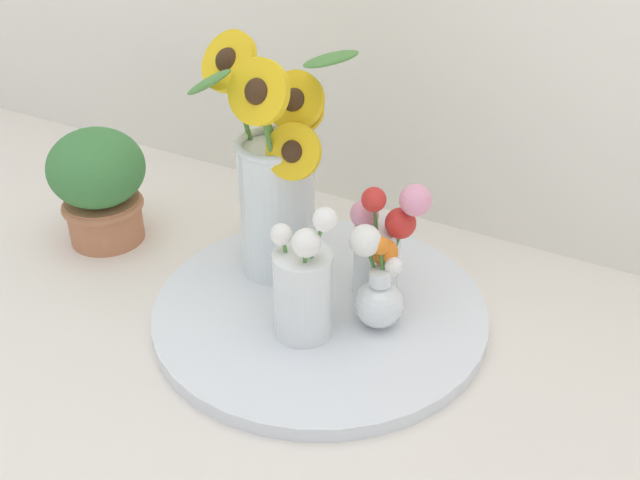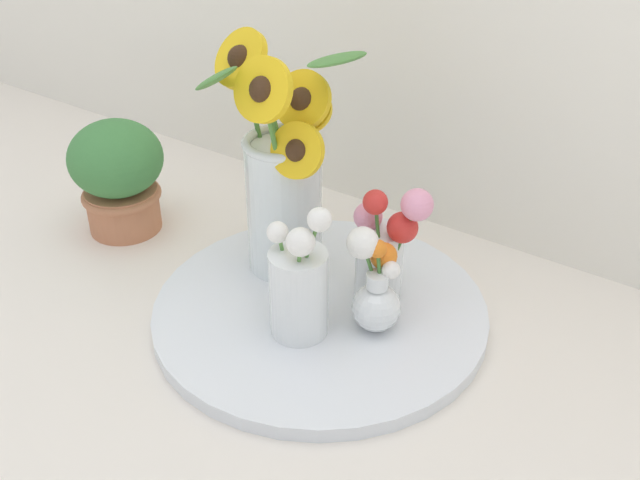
{
  "view_description": "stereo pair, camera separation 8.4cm",
  "coord_description": "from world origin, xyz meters",
  "px_view_note": "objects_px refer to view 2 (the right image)",
  "views": [
    {
      "loc": [
        0.42,
        -0.71,
        0.67
      ],
      "look_at": [
        0.02,
        0.03,
        0.13
      ],
      "focal_mm": 42.0,
      "sensor_mm": 36.0,
      "label": 1
    },
    {
      "loc": [
        0.5,
        -0.67,
        0.67
      ],
      "look_at": [
        0.02,
        0.03,
        0.13
      ],
      "focal_mm": 42.0,
      "sensor_mm": 36.0,
      "label": 2
    }
  ],
  "objects_px": {
    "serving_tray": "(320,311)",
    "mason_jar_sunflowers": "(283,177)",
    "vase_small_center": "(299,286)",
    "vase_bulb_right": "(375,287)",
    "potted_plant": "(118,173)",
    "vase_small_back": "(384,246)"
  },
  "relations": [
    {
      "from": "vase_bulb_right",
      "to": "potted_plant",
      "type": "bearing_deg",
      "value": 178.71
    },
    {
      "from": "mason_jar_sunflowers",
      "to": "serving_tray",
      "type": "bearing_deg",
      "value": -28.59
    },
    {
      "from": "serving_tray",
      "to": "mason_jar_sunflowers",
      "type": "relative_size",
      "value": 1.32
    },
    {
      "from": "serving_tray",
      "to": "potted_plant",
      "type": "height_order",
      "value": "potted_plant"
    },
    {
      "from": "serving_tray",
      "to": "vase_small_back",
      "type": "bearing_deg",
      "value": 49.98
    },
    {
      "from": "vase_small_center",
      "to": "vase_small_back",
      "type": "relative_size",
      "value": 1.06
    },
    {
      "from": "serving_tray",
      "to": "vase_bulb_right",
      "type": "height_order",
      "value": "vase_bulb_right"
    },
    {
      "from": "mason_jar_sunflowers",
      "to": "vase_small_back",
      "type": "height_order",
      "value": "mason_jar_sunflowers"
    },
    {
      "from": "vase_bulb_right",
      "to": "vase_small_back",
      "type": "height_order",
      "value": "vase_small_back"
    },
    {
      "from": "serving_tray",
      "to": "mason_jar_sunflowers",
      "type": "distance_m",
      "value": 0.2
    },
    {
      "from": "vase_small_center",
      "to": "serving_tray",
      "type": "bearing_deg",
      "value": 98.02
    },
    {
      "from": "mason_jar_sunflowers",
      "to": "vase_small_back",
      "type": "xyz_separation_m",
      "value": [
        0.16,
        0.02,
        -0.07
      ]
    },
    {
      "from": "vase_small_back",
      "to": "vase_small_center",
      "type": "bearing_deg",
      "value": -111.04
    },
    {
      "from": "vase_small_center",
      "to": "potted_plant",
      "type": "relative_size",
      "value": 1.02
    },
    {
      "from": "mason_jar_sunflowers",
      "to": "potted_plant",
      "type": "height_order",
      "value": "mason_jar_sunflowers"
    },
    {
      "from": "mason_jar_sunflowers",
      "to": "vase_small_back",
      "type": "relative_size",
      "value": 1.94
    },
    {
      "from": "mason_jar_sunflowers",
      "to": "vase_bulb_right",
      "type": "relative_size",
      "value": 2.38
    },
    {
      "from": "serving_tray",
      "to": "vase_small_center",
      "type": "xyz_separation_m",
      "value": [
        0.01,
        -0.06,
        0.08
      ]
    },
    {
      "from": "vase_bulb_right",
      "to": "potted_plant",
      "type": "relative_size",
      "value": 0.78
    },
    {
      "from": "vase_small_back",
      "to": "vase_bulb_right",
      "type": "bearing_deg",
      "value": -68.68
    },
    {
      "from": "mason_jar_sunflowers",
      "to": "vase_bulb_right",
      "type": "bearing_deg",
      "value": -14.95
    },
    {
      "from": "mason_jar_sunflowers",
      "to": "vase_small_back",
      "type": "bearing_deg",
      "value": 5.46
    }
  ]
}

